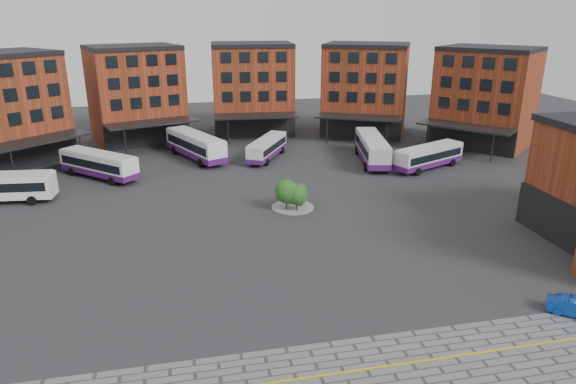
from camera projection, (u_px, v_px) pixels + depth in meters
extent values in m
plane|color=#28282B|center=(301.00, 261.00, 42.33)|extent=(160.00, 160.00, 0.00)
cube|color=gold|center=(390.00, 366.00, 29.81)|extent=(26.00, 0.15, 0.02)
cube|color=#973821|center=(6.00, 111.00, 67.84)|extent=(16.35, 16.13, 14.00)
cube|color=black|center=(31.00, 153.00, 66.83)|extent=(10.00, 9.07, 4.00)
cube|color=black|center=(23.00, 98.00, 64.31)|extent=(8.60, 7.77, 8.00)
cube|color=black|center=(39.00, 140.00, 64.86)|extent=(12.61, 11.97, 0.25)
cylinder|color=black|center=(13.00, 166.00, 61.06)|extent=(0.20, 0.20, 4.00)
cylinder|color=black|center=(81.00, 150.00, 68.00)|extent=(0.20, 0.20, 4.00)
cube|color=#973821|center=(136.00, 96.00, 79.78)|extent=(15.55, 13.69, 14.00)
cube|color=black|center=(149.00, 133.00, 77.54)|extent=(12.45, 4.71, 4.00)
cube|color=black|center=(132.00, 47.00, 77.34)|extent=(15.65, 13.97, 0.60)
cube|color=black|center=(144.00, 85.00, 74.97)|extent=(10.87, 3.87, 8.00)
cube|color=black|center=(152.00, 123.00, 74.97)|extent=(13.72, 8.39, 0.25)
cylinder|color=black|center=(125.00, 143.00, 71.98)|extent=(0.20, 0.20, 4.00)
cylinder|color=black|center=(187.00, 135.00, 76.40)|extent=(0.20, 0.20, 4.00)
cube|color=#973821|center=(252.00, 90.00, 85.69)|extent=(13.67, 10.88, 14.00)
cube|color=black|center=(255.00, 125.00, 82.84)|extent=(13.00, 1.41, 4.00)
cube|color=black|center=(251.00, 44.00, 83.25)|extent=(13.69, 11.18, 0.60)
cube|color=black|center=(254.00, 80.00, 80.24)|extent=(11.42, 0.95, 8.00)
cube|color=black|center=(256.00, 116.00, 79.98)|extent=(13.28, 5.30, 0.25)
cylinder|color=black|center=(228.00, 132.00, 78.36)|extent=(0.20, 0.20, 4.00)
cylinder|color=black|center=(287.00, 130.00, 79.56)|extent=(0.20, 0.20, 4.00)
cube|color=#973821|center=(365.00, 91.00, 84.63)|extent=(16.12, 14.81, 14.00)
cube|color=black|center=(360.00, 127.00, 81.88)|extent=(11.81, 6.35, 4.00)
cube|color=black|center=(367.00, 45.00, 82.18)|extent=(16.26, 15.08, 0.60)
cube|color=black|center=(362.00, 81.00, 79.29)|extent=(10.26, 5.33, 8.00)
cube|color=black|center=(358.00, 117.00, 79.07)|extent=(13.58, 9.82, 0.25)
cylinder|color=black|center=(327.00, 131.00, 79.21)|extent=(0.20, 0.20, 4.00)
cylinder|color=black|center=(387.00, 134.00, 77.00)|extent=(0.20, 0.20, 4.00)
cube|color=#973821|center=(485.00, 99.00, 76.76)|extent=(16.02, 16.39, 14.00)
cube|color=black|center=(470.00, 138.00, 74.83)|extent=(8.74, 10.28, 4.00)
cube|color=black|center=(491.00, 49.00, 74.32)|extent=(16.25, 16.58, 0.60)
cube|color=black|center=(475.00, 88.00, 72.27)|extent=(7.47, 8.86, 8.00)
cube|color=black|center=(465.00, 127.00, 72.41)|extent=(11.73, 12.79, 0.25)
cylinder|color=black|center=(428.00, 138.00, 74.38)|extent=(0.20, 0.20, 4.00)
cylinder|color=black|center=(492.00, 148.00, 69.11)|extent=(0.20, 0.20, 4.00)
cube|color=black|center=(563.00, 225.00, 44.32)|extent=(0.40, 12.00, 4.00)
cylinder|color=gray|center=(293.00, 207.00, 53.77)|extent=(4.40, 4.40, 0.12)
cylinder|color=#332114|center=(286.00, 204.00, 52.83)|extent=(0.14, 0.14, 1.48)
sphere|color=#2C571D|center=(286.00, 191.00, 52.38)|extent=(2.43, 2.43, 2.43)
sphere|color=#2C571D|center=(289.00, 196.00, 52.43)|extent=(1.70, 1.70, 1.70)
cylinder|color=#332114|center=(299.00, 200.00, 54.31)|extent=(0.14, 0.14, 1.12)
sphere|color=#2C571D|center=(299.00, 191.00, 53.97)|extent=(1.71, 1.71, 1.71)
sphere|color=#2C571D|center=(301.00, 195.00, 53.99)|extent=(1.20, 1.20, 1.20)
cylinder|color=#332114|center=(297.00, 205.00, 52.70)|extent=(0.14, 0.14, 1.23)
sphere|color=#2C571D|center=(297.00, 195.00, 52.32)|extent=(2.06, 2.06, 2.06)
sphere|color=#2C571D|center=(299.00, 199.00, 52.35)|extent=(1.44, 1.44, 1.44)
cylinder|color=black|center=(32.00, 201.00, 54.28)|extent=(1.05, 0.41, 1.02)
cylinder|color=black|center=(40.00, 193.00, 56.68)|extent=(1.05, 0.41, 1.02)
cube|color=white|center=(99.00, 163.00, 62.79)|extent=(10.01, 9.64, 2.52)
cube|color=black|center=(98.00, 162.00, 62.73)|extent=(9.39, 9.06, 0.98)
cube|color=silver|center=(97.00, 153.00, 62.35)|extent=(9.61, 9.25, 0.12)
cube|color=black|center=(69.00, 155.00, 65.43)|extent=(1.59, 1.67, 1.13)
cube|color=#4F1769|center=(99.00, 171.00, 63.09)|extent=(10.07, 9.70, 0.72)
cylinder|color=black|center=(72.00, 172.00, 63.96)|extent=(0.96, 0.93, 1.03)
cylinder|color=black|center=(89.00, 167.00, 66.04)|extent=(0.96, 0.93, 1.03)
cylinder|color=black|center=(112.00, 181.00, 60.42)|extent=(0.96, 0.93, 1.03)
cylinder|color=black|center=(129.00, 176.00, 62.49)|extent=(0.96, 0.93, 1.03)
cube|color=white|center=(195.00, 145.00, 70.78)|extent=(7.86, 12.61, 2.80)
cube|color=black|center=(195.00, 143.00, 70.72)|extent=(7.50, 11.73, 1.09)
cube|color=silver|center=(195.00, 134.00, 70.30)|extent=(7.55, 12.11, 0.14)
cube|color=black|center=(176.00, 135.00, 75.37)|extent=(2.26, 1.13, 1.26)
cube|color=#4F1769|center=(196.00, 152.00, 71.12)|extent=(7.92, 12.67, 0.80)
cylinder|color=black|center=(174.00, 150.00, 73.50)|extent=(0.79, 1.18, 1.14)
cylinder|color=black|center=(192.00, 147.00, 75.11)|extent=(0.79, 1.18, 1.14)
cylinder|color=black|center=(200.00, 163.00, 67.43)|extent=(0.79, 1.18, 1.14)
cylinder|color=black|center=(219.00, 159.00, 69.04)|extent=(0.79, 1.18, 1.14)
cube|color=white|center=(267.00, 147.00, 71.10)|extent=(7.06, 9.98, 2.27)
cube|color=black|center=(267.00, 146.00, 71.04)|extent=(6.71, 9.30, 0.88)
cube|color=silver|center=(267.00, 139.00, 70.70)|extent=(6.78, 9.58, 0.11)
cube|color=black|center=(279.00, 138.00, 75.50)|extent=(1.77, 1.08, 1.02)
cube|color=#4F1769|center=(267.00, 153.00, 71.37)|extent=(7.12, 10.03, 0.65)
cylinder|color=black|center=(267.00, 149.00, 74.74)|extent=(0.70, 0.94, 0.92)
cylinder|color=black|center=(282.00, 150.00, 74.08)|extent=(0.70, 0.94, 0.92)
cylinder|color=black|center=(251.00, 161.00, 68.90)|extent=(0.70, 0.94, 0.92)
cylinder|color=black|center=(267.00, 162.00, 68.24)|extent=(0.70, 0.94, 0.92)
cube|color=silver|center=(372.00, 148.00, 69.27)|extent=(5.25, 12.85, 2.79)
cube|color=black|center=(372.00, 146.00, 69.21)|extent=(5.11, 11.88, 1.08)
cube|color=silver|center=(373.00, 137.00, 68.79)|extent=(5.04, 12.34, 0.14)
cube|color=black|center=(365.00, 135.00, 75.00)|extent=(2.40, 0.59, 1.25)
cube|color=#4F1769|center=(372.00, 155.00, 69.61)|extent=(5.30, 12.90, 0.80)
cylinder|color=black|center=(357.00, 150.00, 73.52)|extent=(0.56, 1.18, 1.14)
cylinder|color=black|center=(377.00, 150.00, 73.56)|extent=(0.56, 1.18, 1.14)
cylinder|color=black|center=(366.00, 166.00, 65.96)|extent=(0.56, 1.18, 1.14)
cylinder|color=black|center=(388.00, 166.00, 66.00)|extent=(0.56, 1.18, 1.14)
cube|color=silver|center=(429.00, 156.00, 66.46)|extent=(10.88, 6.71, 2.41)
cube|color=black|center=(429.00, 154.00, 66.40)|extent=(10.11, 6.40, 0.93)
cube|color=silver|center=(430.00, 146.00, 66.04)|extent=(10.44, 6.44, 0.12)
cube|color=black|center=(455.00, 148.00, 69.36)|extent=(0.97, 1.95, 1.08)
cube|color=#4F1769|center=(428.00, 162.00, 66.75)|extent=(10.93, 6.76, 0.69)
cylinder|color=black|center=(437.00, 159.00, 69.75)|extent=(1.02, 0.67, 0.98)
cylinder|color=black|center=(452.00, 163.00, 67.88)|extent=(1.02, 0.67, 0.98)
cylinder|color=black|center=(403.00, 167.00, 65.87)|extent=(1.02, 0.67, 0.98)
cylinder|color=black|center=(418.00, 172.00, 64.01)|extent=(1.02, 0.67, 0.98)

